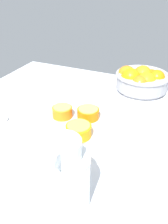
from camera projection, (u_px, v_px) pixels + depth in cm
name	position (u px, v px, depth cm)	size (l,w,h in cm)	color
ground_plane	(87.00, 136.00, 79.88)	(112.68, 102.57, 3.00)	silver
fruit_bowl	(141.00, 80.00, 103.62)	(23.08, 23.08, 10.46)	#99999E
juice_pitcher	(64.00, 179.00, 52.55)	(11.41, 16.46, 18.31)	white
cutting_board	(88.00, 124.00, 81.15)	(34.18, 20.69, 2.11)	beige
orange_half_0	(62.00, 112.00, 82.62)	(6.90, 6.90, 3.92)	orange
orange_half_1	(79.00, 130.00, 73.07)	(7.90, 7.90, 3.98)	orange
orange_half_2	(88.00, 113.00, 81.97)	(7.52, 7.52, 3.69)	orange
spoon	(8.00, 124.00, 82.28)	(14.43, 12.29, 1.00)	silver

